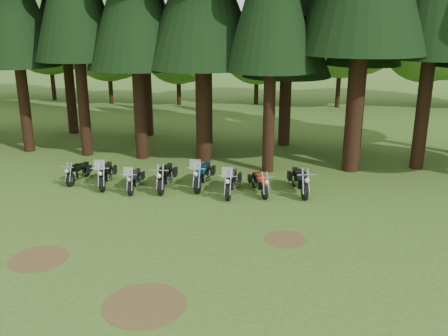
{
  "coord_description": "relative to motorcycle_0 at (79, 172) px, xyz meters",
  "views": [
    {
      "loc": [
        4.68,
        -14.88,
        7.24
      ],
      "look_at": [
        1.76,
        5.0,
        1.0
      ],
      "focal_mm": 40.0,
      "sensor_mm": 36.0,
      "label": 1
    }
  ],
  "objects": [
    {
      "name": "decid_4",
      "position": [
        6.46,
        21.08,
        3.96
      ],
      "size": [
        5.93,
        5.76,
        7.41
      ],
      "color": "black",
      "rests_on": "ground"
    },
    {
      "name": "decid_5",
      "position": [
        13.18,
        20.47,
        5.82
      ],
      "size": [
        8.45,
        8.21,
        10.56
      ],
      "color": "black",
      "rests_on": "ground"
    },
    {
      "name": "dirt_patch_0",
      "position": [
        1.88,
        -7.25,
        -0.41
      ],
      "size": [
        1.8,
        1.8,
        0.01
      ],
      "primitive_type": "cylinder",
      "color": "#4C3D1E",
      "rests_on": "ground"
    },
    {
      "name": "decid_6",
      "position": [
        19.73,
        21.76,
        4.79
      ],
      "size": [
        7.06,
        6.86,
        8.82
      ],
      "color": "black",
      "rests_on": "ground"
    },
    {
      "name": "ground",
      "position": [
        4.88,
        -5.25,
        -0.41
      ],
      "size": [
        120.0,
        120.0,
        0.0
      ],
      "primitive_type": "plane",
      "color": "#35581D",
      "rests_on": "ground"
    },
    {
      "name": "motorcycle_1",
      "position": [
        1.43,
        -0.36,
        0.09
      ],
      "size": [
        0.71,
        2.38,
        1.49
      ],
      "rotation": [
        0.0,
        0.0,
        0.18
      ],
      "color": "black",
      "rests_on": "ground"
    },
    {
      "name": "motorcycle_7",
      "position": [
        9.84,
        -0.06,
        0.09
      ],
      "size": [
        0.71,
        2.38,
        0.98
      ],
      "rotation": [
        0.0,
        0.0,
        0.24
      ],
      "color": "black",
      "rests_on": "ground"
    },
    {
      "name": "motorcycle_0",
      "position": [
        0.0,
        0.0,
        0.0
      ],
      "size": [
        0.35,
        2.0,
        0.81
      ],
      "rotation": [
        0.0,
        0.0,
        -0.09
      ],
      "color": "black",
      "rests_on": "ground"
    },
    {
      "name": "decid_1",
      "position": [
        -11.11,
        20.52,
        5.42
      ],
      "size": [
        7.91,
        7.69,
        9.88
      ],
      "color": "black",
      "rests_on": "ground"
    },
    {
      "name": "dirt_patch_2",
      "position": [
        5.88,
        -9.25,
        -0.41
      ],
      "size": [
        2.2,
        2.2,
        0.01
      ],
      "primitive_type": "cylinder",
      "color": "#4C3D1E",
      "rests_on": "ground"
    },
    {
      "name": "decid_3",
      "position": [
        0.17,
        19.88,
        4.1
      ],
      "size": [
        6.12,
        5.95,
        7.65
      ],
      "color": "black",
      "rests_on": "ground"
    },
    {
      "name": "motorcycle_6",
      "position": [
        8.17,
        -0.36,
        0.02
      ],
      "size": [
        0.88,
        2.01,
        0.86
      ],
      "rotation": [
        0.0,
        0.0,
        0.36
      ],
      "color": "black",
      "rests_on": "ground"
    },
    {
      "name": "dirt_patch_1",
      "position": [
        9.38,
        -4.75,
        -0.41
      ],
      "size": [
        1.4,
        1.4,
        0.01
      ],
      "primitive_type": "cylinder",
      "color": "#4C3D1E",
      "rests_on": "ground"
    },
    {
      "name": "motorcycle_5",
      "position": [
        7.0,
        -0.6,
        0.09
      ],
      "size": [
        0.45,
        2.37,
        1.5
      ],
      "rotation": [
        0.0,
        0.0,
        -0.01
      ],
      "color": "black",
      "rests_on": "ground"
    },
    {
      "name": "motorcycle_3",
      "position": [
        4.1,
        -0.32,
        0.09
      ],
      "size": [
        0.37,
        2.42,
        0.99
      ],
      "rotation": [
        0.0,
        0.0,
        0.04
      ],
      "color": "black",
      "rests_on": "ground"
    },
    {
      "name": "decid_2",
      "position": [
        -5.55,
        19.53,
        4.54
      ],
      "size": [
        6.72,
        6.53,
        8.4
      ],
      "color": "black",
      "rests_on": "ground"
    },
    {
      "name": "motorcycle_4",
      "position": [
        5.66,
        0.09,
        0.12
      ],
      "size": [
        0.52,
        2.52,
        1.58
      ],
      "rotation": [
        0.0,
        0.0,
        -0.06
      ],
      "color": "black",
      "rests_on": "ground"
    },
    {
      "name": "motorcycle_2",
      "position": [
        2.84,
        -0.73,
        0.02
      ],
      "size": [
        0.48,
        2.09,
        1.31
      ],
      "rotation": [
        0.0,
        0.0,
        0.1
      ],
      "color": "black",
      "rests_on": "ground"
    }
  ]
}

